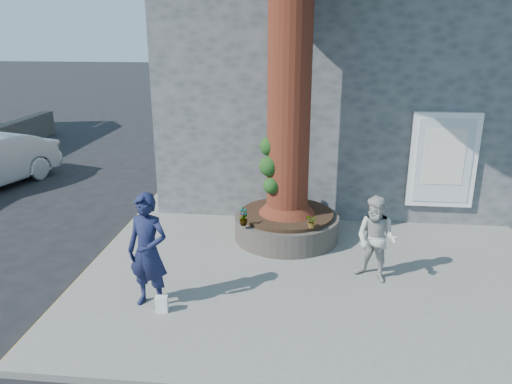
# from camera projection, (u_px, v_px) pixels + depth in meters

# --- Properties ---
(ground) EXTENTS (120.00, 120.00, 0.00)m
(ground) POSITION_uv_depth(u_px,v_px,m) (239.00, 283.00, 9.41)
(ground) COLOR black
(ground) RESTS_ON ground
(pavement) EXTENTS (9.00, 8.00, 0.12)m
(pavement) POSITION_uv_depth(u_px,v_px,m) (318.00, 261.00, 10.18)
(pavement) COLOR slate
(pavement) RESTS_ON ground
(yellow_line) EXTENTS (0.10, 30.00, 0.01)m
(yellow_line) POSITION_uv_depth(u_px,v_px,m) (104.00, 253.00, 10.66)
(yellow_line) COLOR yellow
(yellow_line) RESTS_ON ground
(stone_shop) EXTENTS (10.30, 8.30, 6.30)m
(stone_shop) POSITION_uv_depth(u_px,v_px,m) (354.00, 77.00, 14.95)
(stone_shop) COLOR #4A4E4F
(stone_shop) RESTS_ON ground
(planter) EXTENTS (2.30, 2.30, 0.60)m
(planter) POSITION_uv_depth(u_px,v_px,m) (287.00, 225.00, 11.09)
(planter) COLOR black
(planter) RESTS_ON pavement
(man) EXTENTS (0.81, 0.63, 1.98)m
(man) POSITION_uv_depth(u_px,v_px,m) (148.00, 251.00, 8.17)
(man) COLOR #151A3B
(man) RESTS_ON pavement
(woman) EXTENTS (0.99, 0.93, 1.62)m
(woman) POSITION_uv_depth(u_px,v_px,m) (376.00, 239.00, 9.07)
(woman) COLOR #AFADA7
(woman) RESTS_ON pavement
(shopping_bag) EXTENTS (0.21, 0.14, 0.28)m
(shopping_bag) POSITION_uv_depth(u_px,v_px,m) (162.00, 304.00, 8.22)
(shopping_bag) COLOR white
(shopping_bag) RESTS_ON pavement
(plant_a) EXTENTS (0.24, 0.24, 0.39)m
(plant_a) POSITION_uv_depth(u_px,v_px,m) (243.00, 216.00, 10.21)
(plant_a) COLOR gray
(plant_a) RESTS_ON planter
(plant_b) EXTENTS (0.27, 0.27, 0.36)m
(plant_b) POSITION_uv_depth(u_px,v_px,m) (304.00, 193.00, 11.70)
(plant_b) COLOR gray
(plant_b) RESTS_ON planter
(plant_c) EXTENTS (0.21, 0.21, 0.30)m
(plant_c) POSITION_uv_depth(u_px,v_px,m) (243.00, 218.00, 10.23)
(plant_c) COLOR gray
(plant_c) RESTS_ON planter
(plant_d) EXTENTS (0.33, 0.33, 0.28)m
(plant_d) POSITION_uv_depth(u_px,v_px,m) (312.00, 221.00, 10.09)
(plant_d) COLOR gray
(plant_d) RESTS_ON planter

